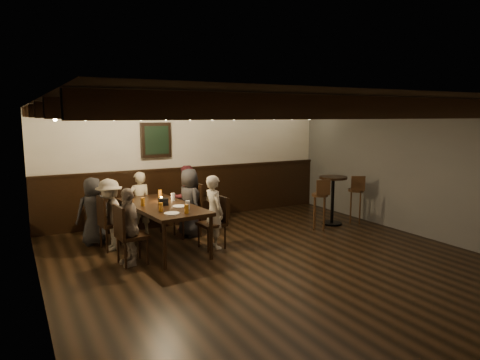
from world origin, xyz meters
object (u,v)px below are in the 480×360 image
person_right_near (189,202)px  high_top_table (333,193)px  chair_right_far (213,232)px  person_left_near (110,214)px  dining_table (162,208)px  bar_stool_left (320,211)px  bar_stool_right (356,205)px  chair_left_near (113,233)px  person_left_far (129,227)px  person_right_far (214,212)px  person_bench_right (186,198)px  chair_right_near (188,220)px  chair_left_far (131,246)px  person_bench_left (93,211)px  person_bench_centre (139,203)px

person_right_near → high_top_table: (2.93, -0.63, 0.02)m
chair_right_far → person_left_near: person_left_near is taller
dining_table → bar_stool_left: 3.16m
chair_right_far → person_right_near: (-0.06, 0.90, 0.37)m
bar_stool_left → chair_right_far: bearing=-163.1°
high_top_table → bar_stool_right: 0.59m
chair_left_near → bar_stool_left: bearing=74.3°
bar_stool_left → bar_stool_right: same height
person_left_far → person_right_far: size_ratio=0.94×
dining_table → person_right_far: (0.79, -0.37, -0.07)m
person_left_far → high_top_table: size_ratio=1.18×
chair_right_far → high_top_table: (2.87, 0.27, 0.39)m
bar_stool_right → person_bench_right: bearing=-170.3°
person_bench_right → bar_stool_left: (2.32, -1.29, -0.26)m
dining_table → chair_left_near: bearing=148.0°
chair_right_near → person_right_far: size_ratio=0.79×
chair_left_far → person_right_far: person_right_far is taller
person_bench_right → person_right_near: person_bench_right is taller
chair_left_far → person_bench_left: (-0.31, 1.33, 0.32)m
person_bench_right → person_right_near: (-0.11, -0.46, -0.00)m
chair_right_near → bar_stool_left: (2.45, -0.83, 0.08)m
high_top_table → person_bench_centre: bearing=162.9°
dining_table → high_top_table: 3.63m
chair_left_far → person_bench_left: size_ratio=0.77×
person_bench_left → high_top_table: person_bench_left is taller
person_bench_right → person_left_far: bearing=39.3°
person_right_near → bar_stool_left: (2.42, -0.83, -0.26)m
person_bench_right → person_left_near: bearing=15.3°
chair_right_near → person_bench_left: person_bench_left is taller
person_right_near → person_right_far: bearing=-180.0°
person_bench_centre → bar_stool_right: bearing=157.2°
chair_left_far → person_left_near: (-0.12, 0.89, 0.32)m
chair_right_far → chair_left_far: bearing=90.0°
bar_stool_right → person_left_far: bearing=-146.7°
chair_right_far → person_bench_left: (-1.74, 1.18, 0.33)m
chair_left_far → bar_stool_right: (4.80, 0.26, 0.10)m
high_top_table → bar_stool_left: bar_stool_left is taller
person_bench_left → person_right_far: bearing=140.7°
person_right_far → high_top_table: bearing=-90.2°
dining_table → person_bench_centre: size_ratio=1.74×
person_right_near → person_right_far: size_ratio=1.02×
dining_table → person_right_far: bearing=-31.0°
person_right_far → person_bench_left: bearing=50.7°
person_left_far → bar_stool_left: person_left_far is taller
person_left_far → bar_stool_left: (3.83, 0.21, -0.21)m
chair_right_near → high_top_table: 3.04m
person_bench_left → person_left_far: 1.36m
person_bench_left → bar_stool_left: (4.11, -1.12, -0.22)m
person_bench_left → bar_stool_right: bearing=162.6°
person_bench_centre → person_bench_right: 0.91m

